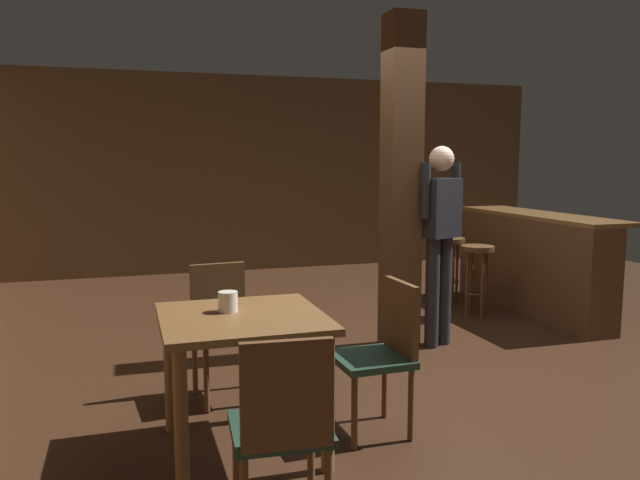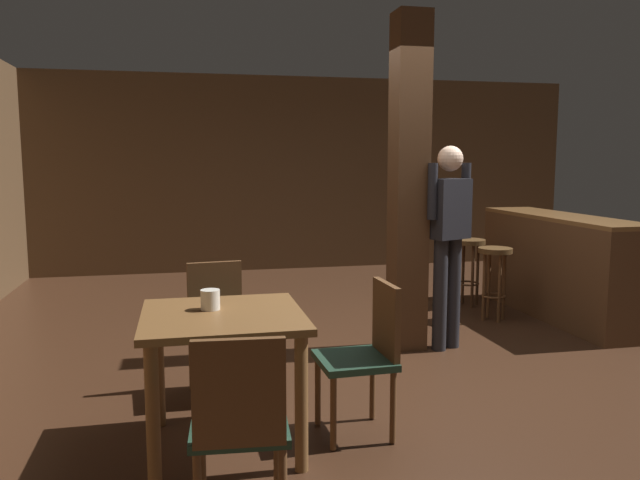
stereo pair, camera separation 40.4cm
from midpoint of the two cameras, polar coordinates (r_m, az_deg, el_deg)
ground_plane at (r=5.23m, az=11.68°, el=-10.70°), size 10.80×10.80×0.00m
wall_back at (r=9.26m, az=0.44°, el=6.08°), size 8.00×0.10×2.80m
pillar at (r=5.30m, az=10.28°, el=5.01°), size 0.28×0.28×2.80m
dining_table at (r=3.49m, az=-5.56°, el=-8.95°), size 0.88×0.88×0.77m
chair_south at (r=2.74m, az=-3.04°, el=-16.29°), size 0.45×0.45×0.89m
chair_north at (r=4.33m, az=-6.69°, el=-7.41°), size 0.46×0.46×0.89m
chair_east at (r=3.70m, az=7.48°, el=-9.97°), size 0.43×0.43×0.89m
napkin_cup at (r=3.53m, az=-6.78°, el=-5.47°), size 0.11×0.11×0.11m
standing_person at (r=5.36m, az=13.78°, el=0.68°), size 0.46×0.31×1.72m
bar_counter at (r=6.86m, az=22.06°, el=-2.18°), size 0.56×2.22×1.05m
bar_stool_near at (r=6.52m, az=17.41°, el=-2.33°), size 0.34×0.34×0.74m
bar_stool_mid at (r=7.08m, az=15.01°, el=-1.40°), size 0.36×0.36×0.74m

